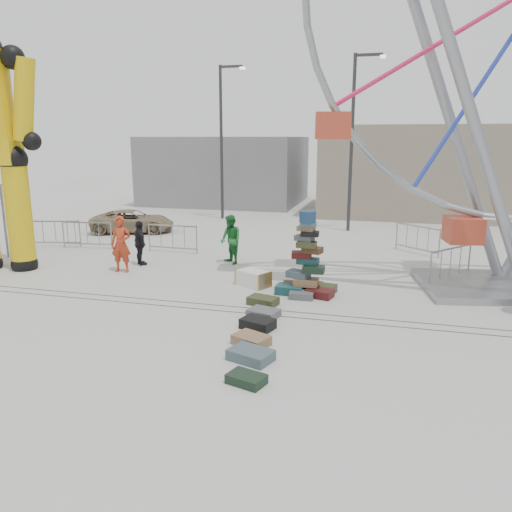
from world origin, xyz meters
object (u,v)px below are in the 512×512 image
(barricade_dummy_a, at_px, (55,233))
(barricade_dummy_c, at_px, (173,238))
(barricade_wheel_front, at_px, (450,264))
(parked_suv, at_px, (132,221))
(pedestrian_red, at_px, (121,244))
(pedestrian_green, at_px, (231,240))
(lamp_post_right, at_px, (354,135))
(lamp_post_left, at_px, (223,135))
(suitcase_tower, at_px, (306,271))
(pedestrian_black, at_px, (140,243))
(steamer_trunk, at_px, (253,278))
(barricade_wheel_back, at_px, (417,239))
(barricade_dummy_b, at_px, (87,235))

(barricade_dummy_a, height_order, barricade_dummy_c, same)
(barricade_wheel_front, distance_m, parked_suv, 14.41)
(barricade_dummy_a, bearing_deg, pedestrian_red, -45.51)
(pedestrian_green, bearing_deg, lamp_post_right, 108.72)
(lamp_post_left, distance_m, barricade_dummy_a, 10.49)
(suitcase_tower, distance_m, barricade_dummy_c, 7.03)
(lamp_post_right, height_order, pedestrian_red, lamp_post_right)
(barricade_dummy_a, bearing_deg, pedestrian_green, -20.16)
(suitcase_tower, distance_m, pedestrian_red, 6.34)
(lamp_post_left, height_order, suitcase_tower, lamp_post_left)
(pedestrian_red, relative_size, parked_suv, 0.49)
(pedestrian_black, bearing_deg, steamer_trunk, -154.67)
(lamp_post_left, distance_m, suitcase_tower, 14.51)
(pedestrian_black, distance_m, parked_suv, 6.47)
(suitcase_tower, xyz_separation_m, barricade_wheel_front, (4.09, 2.34, -0.12))
(lamp_post_right, relative_size, parked_suv, 2.10)
(lamp_post_left, distance_m, barricade_wheel_back, 12.29)
(pedestrian_black, xyz_separation_m, parked_suv, (-3.30, 5.56, -0.25))
(parked_suv, bearing_deg, barricade_dummy_c, -152.80)
(pedestrian_red, distance_m, parked_suv, 7.26)
(lamp_post_left, distance_m, pedestrian_red, 12.08)
(lamp_post_left, height_order, barricade_dummy_c, lamp_post_left)
(barricade_dummy_c, relative_size, parked_suv, 0.53)
(barricade_dummy_c, bearing_deg, barricade_dummy_b, -175.72)
(barricade_dummy_b, relative_size, barricade_wheel_front, 1.00)
(steamer_trunk, relative_size, barricade_wheel_front, 0.50)
(lamp_post_right, bearing_deg, barricade_wheel_back, -56.09)
(lamp_post_right, bearing_deg, pedestrian_black, -127.51)
(lamp_post_left, xyz_separation_m, suitcase_tower, (6.54, -12.37, -3.82))
(steamer_trunk, bearing_deg, barricade_dummy_b, -175.61)
(suitcase_tower, relative_size, pedestrian_black, 1.53)
(barricade_dummy_b, xyz_separation_m, barricade_wheel_back, (12.75, 2.42, 0.00))
(barricade_wheel_front, bearing_deg, barricade_wheel_back, 51.73)
(steamer_trunk, height_order, barricade_dummy_a, barricade_dummy_a)
(pedestrian_black, bearing_deg, parked_suv, -16.07)
(lamp_post_right, xyz_separation_m, pedestrian_green, (-3.59, -7.57, -3.62))
(steamer_trunk, distance_m, barricade_dummy_a, 9.78)
(steamer_trunk, xyz_separation_m, barricade_wheel_front, (5.75, 1.96, 0.32))
(barricade_dummy_a, bearing_deg, suitcase_tower, -32.48)
(barricade_dummy_a, bearing_deg, barricade_wheel_front, -18.92)
(pedestrian_green, bearing_deg, pedestrian_red, -103.91)
(barricade_dummy_c, xyz_separation_m, pedestrian_green, (2.71, -1.11, 0.31))
(barricade_dummy_b, bearing_deg, parked_suv, 80.91)
(barricade_dummy_b, bearing_deg, barricade_wheel_back, 2.30)
(lamp_post_right, distance_m, suitcase_tower, 11.06)
(barricade_dummy_b, height_order, barricade_wheel_front, same)
(barricade_wheel_back, bearing_deg, lamp_post_right, 165.49)
(barricade_dummy_a, xyz_separation_m, barricade_wheel_back, (14.17, 2.48, 0.00))
(suitcase_tower, bearing_deg, lamp_post_right, 93.82)
(pedestrian_black, bearing_deg, barricade_wheel_back, -112.04)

